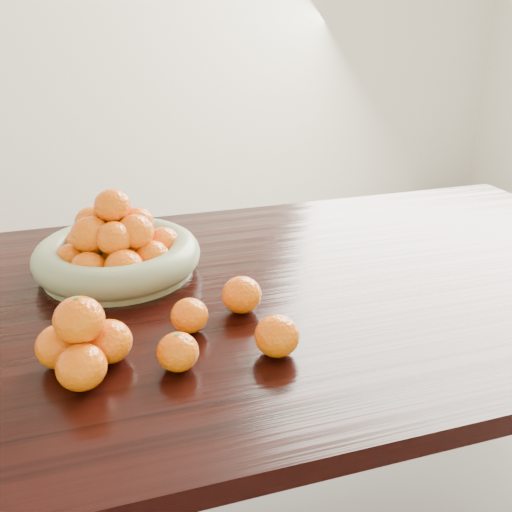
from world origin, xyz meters
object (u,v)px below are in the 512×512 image
object	(u,v)px
dining_table	(240,326)
orange_pyramid	(82,343)
fruit_bowl	(117,251)
loose_orange_0	(178,352)

from	to	relation	value
dining_table	orange_pyramid	world-z (taller)	orange_pyramid
dining_table	fruit_bowl	xyz separation A→B (m)	(-0.23, 0.16, 0.14)
dining_table	loose_orange_0	world-z (taller)	loose_orange_0
orange_pyramid	fruit_bowl	bearing A→B (deg)	77.01
dining_table	loose_orange_0	distance (m)	0.32
loose_orange_0	orange_pyramid	bearing A→B (deg)	164.67
orange_pyramid	loose_orange_0	world-z (taller)	orange_pyramid
fruit_bowl	loose_orange_0	world-z (taller)	fruit_bowl
loose_orange_0	dining_table	bearing A→B (deg)	55.10
fruit_bowl	orange_pyramid	bearing A→B (deg)	-102.99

